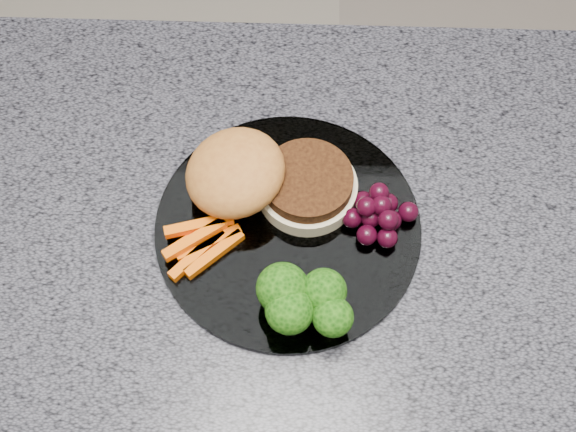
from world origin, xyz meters
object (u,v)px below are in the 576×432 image
at_px(burger, 261,180).
at_px(grape_bunch, 379,214).
at_px(island_cabinet, 355,400).
at_px(plate, 288,227).

relative_size(burger, grape_bunch, 2.31).
xyz_separation_m(island_cabinet, grape_bunch, (-0.01, 0.04, 0.49)).
distance_m(island_cabinet, burger, 0.52).
bearing_deg(plate, island_cabinet, -20.40).
bearing_deg(grape_bunch, plate, -175.14).
bearing_deg(burger, grape_bunch, -17.41).
bearing_deg(grape_bunch, burger, 165.15).
bearing_deg(burger, plate, -56.58).
height_order(island_cabinet, burger, burger).
bearing_deg(burger, island_cabinet, -32.98).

